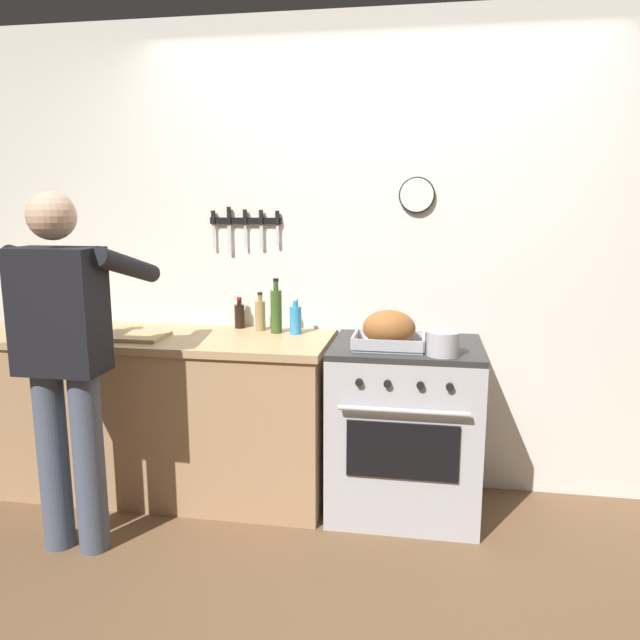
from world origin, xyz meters
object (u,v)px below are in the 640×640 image
(person_cook, at_px, (65,351))
(saucepan, at_px, (443,343))
(roasting_pan, at_px, (389,331))
(bottle_olive_oil, at_px, (276,310))
(bottle_soy_sauce, at_px, (240,315))
(cutting_board, at_px, (132,336))
(bottle_dish_soap, at_px, (296,319))
(stove, at_px, (405,428))
(bottle_vinegar, at_px, (260,315))

(person_cook, xyz_separation_m, saucepan, (1.68, 0.43, 0.01))
(roasting_pan, distance_m, bottle_olive_oil, 0.68)
(roasting_pan, relative_size, bottle_olive_oil, 1.16)
(bottle_soy_sauce, height_order, bottle_olive_oil, bottle_olive_oil)
(person_cook, distance_m, bottle_olive_oil, 1.11)
(roasting_pan, relative_size, cutting_board, 0.98)
(cutting_board, xyz_separation_m, bottle_dish_soap, (0.84, 0.25, 0.07))
(roasting_pan, bearing_deg, person_cook, -159.40)
(bottle_soy_sauce, relative_size, bottle_olive_oil, 0.59)
(cutting_board, bearing_deg, bottle_dish_soap, 16.73)
(cutting_board, height_order, bottle_dish_soap, bottle_dish_soap)
(stove, relative_size, bottle_olive_oil, 2.97)
(bottle_olive_oil, bearing_deg, person_cook, -135.09)
(stove, relative_size, person_cook, 0.54)
(cutting_board, xyz_separation_m, bottle_soy_sauce, (0.49, 0.36, 0.06))
(saucepan, relative_size, cutting_board, 0.44)
(stove, distance_m, saucepan, 0.57)
(person_cook, height_order, bottle_soy_sauce, person_cook)
(cutting_board, bearing_deg, saucepan, -3.51)
(bottle_dish_soap, bearing_deg, cutting_board, -163.27)
(bottle_olive_oil, bearing_deg, bottle_vinegar, 154.57)
(stove, distance_m, roasting_pan, 0.55)
(bottle_olive_oil, xyz_separation_m, bottle_dish_soap, (0.11, -0.01, -0.05))
(roasting_pan, bearing_deg, cutting_board, -179.64)
(saucepan, distance_m, bottle_soy_sauce, 1.23)
(bottle_olive_oil, bearing_deg, stove, -11.99)
(roasting_pan, xyz_separation_m, bottle_soy_sauce, (-0.88, 0.35, -0.01))
(person_cook, distance_m, bottle_dish_soap, 1.19)
(bottle_dish_soap, bearing_deg, bottle_olive_oil, 176.88)
(person_cook, relative_size, bottle_vinegar, 7.64)
(cutting_board, height_order, bottle_vinegar, bottle_vinegar)
(bottle_olive_oil, relative_size, bottle_dish_soap, 1.53)
(stove, bearing_deg, bottle_vinegar, 166.19)
(person_cook, bearing_deg, bottle_olive_oil, -32.91)
(bottle_soy_sauce, relative_size, bottle_dish_soap, 0.90)
(saucepan, distance_m, bottle_dish_soap, 0.86)
(saucepan, height_order, bottle_dish_soap, bottle_dish_soap)
(stove, height_order, person_cook, person_cook)
(roasting_pan, height_order, bottle_vinegar, bottle_vinegar)
(cutting_board, bearing_deg, bottle_olive_oil, 19.50)
(stove, xyz_separation_m, saucepan, (0.18, -0.20, 0.51))
(roasting_pan, height_order, bottle_olive_oil, bottle_olive_oil)
(bottle_olive_oil, height_order, bottle_vinegar, bottle_olive_oil)
(stove, relative_size, bottle_soy_sauce, 5.05)
(bottle_olive_oil, bearing_deg, saucepan, -21.75)
(person_cook, relative_size, roasting_pan, 4.72)
(bottle_vinegar, bearing_deg, cutting_board, -153.74)
(stove, xyz_separation_m, bottle_vinegar, (-0.83, 0.20, 0.54))
(stove, height_order, roasting_pan, roasting_pan)
(person_cook, xyz_separation_m, cutting_board, (0.06, 0.53, -0.04))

